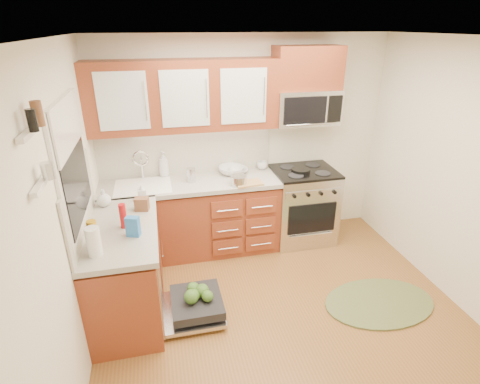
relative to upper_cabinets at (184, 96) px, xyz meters
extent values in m
plane|color=brown|center=(0.73, -1.57, -1.88)|extent=(3.50, 3.50, 0.00)
plane|color=white|center=(0.73, -1.57, 0.62)|extent=(3.50, 3.50, 0.00)
cube|color=silver|center=(0.73, 0.18, -0.62)|extent=(3.50, 0.04, 2.50)
cube|color=silver|center=(-1.02, -1.57, -0.62)|extent=(0.04, 3.50, 2.50)
cube|color=silver|center=(2.48, -1.57, -0.62)|extent=(0.04, 3.50, 2.50)
cube|color=brown|center=(0.00, -0.12, -1.45)|extent=(2.05, 0.60, 0.85)
cube|color=brown|center=(-0.72, -1.05, -1.45)|extent=(0.60, 1.25, 0.85)
cube|color=#A6A198|center=(0.00, -0.14, -0.97)|extent=(2.07, 0.64, 0.05)
cube|color=#A6A198|center=(-0.71, -1.05, -0.97)|extent=(0.64, 1.27, 0.05)
cube|color=#B8B6A5|center=(0.00, 0.16, -0.67)|extent=(2.05, 0.02, 0.57)
cube|color=#B8B6A5|center=(-1.01, -1.05, -0.67)|extent=(0.02, 1.25, 0.57)
cube|color=brown|center=(1.41, 0.00, 0.26)|extent=(0.76, 0.35, 0.47)
cube|color=white|center=(-0.98, -1.07, 0.00)|extent=(0.02, 0.96, 0.40)
cube|color=white|center=(-0.99, -1.92, 0.17)|extent=(0.04, 0.40, 0.03)
cube|color=white|center=(-0.99, -1.92, -0.12)|extent=(0.04, 0.40, 0.03)
cylinder|color=black|center=(1.33, -0.19, -0.90)|extent=(0.26, 0.26, 0.04)
cylinder|color=silver|center=(0.53, -0.35, -0.89)|extent=(0.22, 0.22, 0.11)
cube|color=tan|center=(0.64, -0.35, -0.94)|extent=(0.32, 0.22, 0.02)
cylinder|color=silver|center=(0.02, -0.14, -0.87)|extent=(0.13, 0.13, 0.16)
cylinder|color=white|center=(-0.88, -1.46, -0.83)|extent=(0.12, 0.12, 0.24)
cylinder|color=#CA9016|center=(-0.90, -1.34, -0.83)|extent=(0.08, 0.08, 0.24)
cylinder|color=red|center=(-0.68, -1.06, -0.84)|extent=(0.08, 0.08, 0.23)
cube|color=brown|center=(-0.52, -0.75, -0.89)|extent=(0.14, 0.11, 0.13)
cube|color=blue|center=(-0.59, -1.23, -0.86)|extent=(0.13, 0.10, 0.18)
imported|color=#999999|center=(0.61, 0.03, -0.92)|extent=(0.25, 0.25, 0.06)
imported|color=#999999|center=(0.52, 0.00, -0.90)|extent=(0.34, 0.34, 0.09)
imported|color=#999999|center=(0.93, 0.07, -0.90)|extent=(0.17, 0.17, 0.10)
imported|color=#999999|center=(-0.27, 0.10, -0.80)|extent=(0.16, 0.16, 0.31)
imported|color=#999999|center=(-0.52, -0.52, -0.86)|extent=(0.09, 0.09, 0.18)
imported|color=#999999|center=(-0.90, -0.56, -0.86)|extent=(0.15, 0.15, 0.18)
camera|label=1|loc=(-0.32, -4.14, 0.72)|focal=28.00mm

